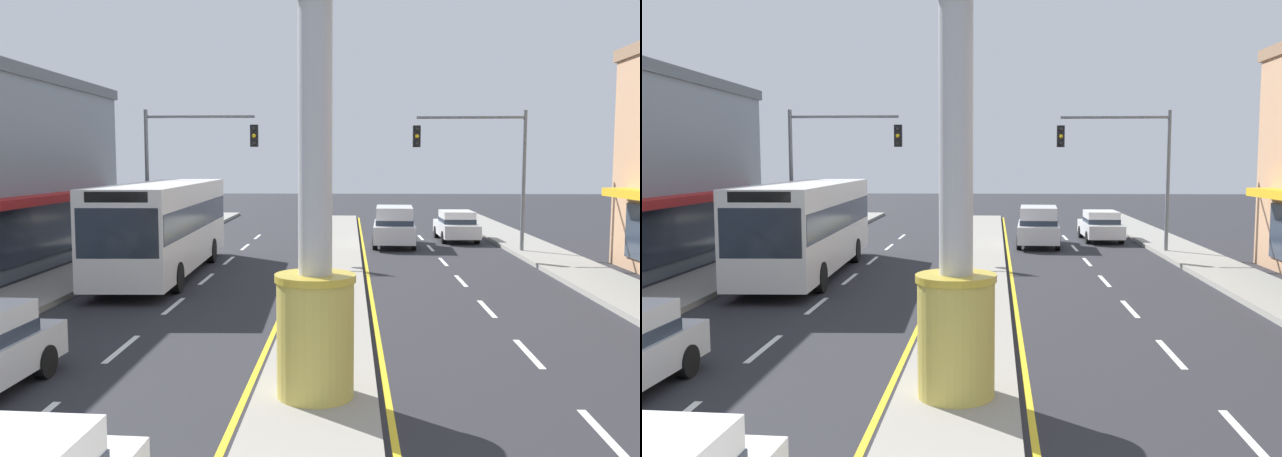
# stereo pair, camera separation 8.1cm
# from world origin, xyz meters

# --- Properties ---
(median_strip) EXTENTS (2.09, 52.00, 0.14)m
(median_strip) POSITION_xyz_m (0.00, 18.00, 0.07)
(median_strip) COLOR gray
(median_strip) RESTS_ON ground
(sidewalk_left) EXTENTS (2.39, 60.00, 0.18)m
(sidewalk_left) POSITION_xyz_m (-8.84, 16.00, 0.09)
(sidewalk_left) COLOR gray
(sidewalk_left) RESTS_ON ground
(sidewalk_right) EXTENTS (2.39, 60.00, 0.18)m
(sidewalk_right) POSITION_xyz_m (8.84, 16.00, 0.09)
(sidewalk_right) COLOR gray
(sidewalk_right) RESTS_ON ground
(lane_markings) EXTENTS (8.83, 52.00, 0.01)m
(lane_markings) POSITION_xyz_m (0.00, 16.65, 0.00)
(lane_markings) COLOR silver
(lane_markings) RESTS_ON ground
(district_sign) EXTENTS (7.36, 1.35, 8.10)m
(district_sign) POSITION_xyz_m (0.00, 6.01, 4.17)
(district_sign) COLOR gold
(district_sign) RESTS_ON median_strip
(traffic_light_left_side) EXTENTS (4.86, 0.46, 6.20)m
(traffic_light_left_side) POSITION_xyz_m (-6.28, 23.75, 4.25)
(traffic_light_left_side) COLOR slate
(traffic_light_left_side) RESTS_ON ground
(traffic_light_right_side) EXTENTS (4.86, 0.46, 6.20)m
(traffic_light_right_side) POSITION_xyz_m (6.28, 24.73, 4.25)
(traffic_light_right_side) COLOR slate
(traffic_light_right_side) RESTS_ON ground
(bus_near_right_lane) EXTENTS (2.88, 11.28, 3.26)m
(bus_near_right_lane) POSITION_xyz_m (-5.99, 18.91, 1.87)
(bus_near_right_lane) COLOR silver
(bus_near_right_lane) RESTS_ON ground
(sedan_near_left_lane) EXTENTS (1.88, 4.32, 1.53)m
(sedan_near_left_lane) POSITION_xyz_m (6.00, 29.84, 0.79)
(sedan_near_left_lane) COLOR white
(sedan_near_left_lane) RESTS_ON ground
(suv_far_left_oncoming) EXTENTS (2.15, 4.70, 1.90)m
(suv_far_left_oncoming) POSITION_xyz_m (2.69, 27.39, 0.98)
(suv_far_left_oncoming) COLOR silver
(suv_far_left_oncoming) RESTS_ON ground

